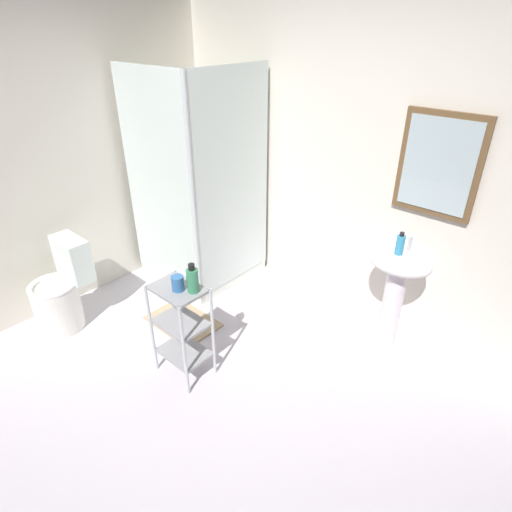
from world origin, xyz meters
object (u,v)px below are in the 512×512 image
Objects in this scene: toilet at (61,293)px; bath_mat at (183,321)px; hand_soap_bottle at (400,244)px; pedestal_sink at (396,281)px; storage_cart at (181,324)px; shower_stall at (201,236)px; body_wash_bottle_green at (193,280)px; rinse_cup at (178,283)px.

toilet is 1.03m from bath_mat.
toilet is at bearing -143.06° from hand_soap_bottle.
toilet is (-2.14, -1.60, -0.26)m from pedestal_sink.
storage_cart is at bearing -126.44° from pedestal_sink.
shower_stall is 1.87m from pedestal_sink.
storage_cart is at bearing -157.58° from body_wash_bottle_green.
body_wash_bottle_green reaches higher than storage_cart.
shower_stall is at bearing 136.87° from body_wash_bottle_green.
body_wash_bottle_green is (-0.85, -1.25, 0.25)m from pedestal_sink.
rinse_cup is at bearing -36.69° from bath_mat.
hand_soap_bottle is (-0.02, -0.01, 0.31)m from pedestal_sink.
bath_mat is at bearing -146.35° from hand_soap_bottle.
body_wash_bottle_green reaches higher than toilet.
pedestal_sink is at bearing 33.50° from bath_mat.
pedestal_sink is at bearing 22.61° from hand_soap_bottle.
toilet is 2.72m from hand_soap_bottle.
bath_mat is (-0.47, 0.36, -0.43)m from storage_cart.
rinse_cup is (0.91, -0.99, 0.33)m from shower_stall.
shower_stall is 1.32m from storage_cart.
shower_stall is 0.88m from bath_mat.
rinse_cup is 0.99m from bath_mat.
body_wash_bottle_green reaches higher than rinse_cup.
hand_soap_bottle reaches higher than pedestal_sink.
bath_mat is (-1.40, -0.93, -0.88)m from hand_soap_bottle.
hand_soap_bottle is 1.90m from bath_mat.
body_wash_bottle_green is 1.98× the size of rinse_cup.
pedestal_sink is 1.07× the size of toilet.
toilet is 1.23m from storage_cart.
hand_soap_bottle reaches higher than bath_mat.
storage_cart is 3.59× the size of body_wash_bottle_green.
pedestal_sink is 4.70× the size of hand_soap_bottle.
storage_cart is 0.41m from body_wash_bottle_green.
storage_cart is 0.72m from bath_mat.
body_wash_bottle_green is (0.11, 0.05, 0.39)m from storage_cart.
hand_soap_bottle is at bearing 9.70° from shower_stall.
rinse_cup is at bearing -22.38° from storage_cart.
shower_stall is 2.47× the size of pedestal_sink.
body_wash_bottle_green is (0.99, -0.93, 0.37)m from shower_stall.
rinse_cup reaches higher than bath_mat.
body_wash_bottle_green is 1.05m from bath_mat.
storage_cart is at bearing -37.34° from bath_mat.
storage_cart is 1.66m from hand_soap_bottle.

